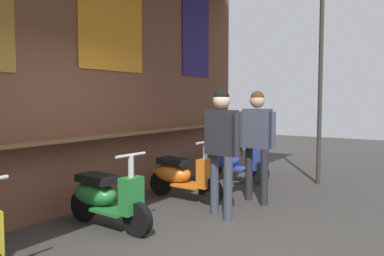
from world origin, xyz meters
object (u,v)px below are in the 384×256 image
(shopper_browsing, at_px, (256,134))
(shopper_passing, at_px, (221,138))
(scooter_green, at_px, (104,196))
(scooter_orange, at_px, (181,175))
(scooter_blue, at_px, (231,161))

(shopper_browsing, bearing_deg, shopper_passing, -7.98)
(scooter_green, relative_size, scooter_orange, 1.00)
(scooter_orange, xyz_separation_m, scooter_blue, (1.73, -0.00, 0.00))
(scooter_green, distance_m, shopper_passing, 1.70)
(scooter_orange, bearing_deg, shopper_browsing, 25.84)
(scooter_green, distance_m, shopper_browsing, 2.50)
(shopper_passing, bearing_deg, scooter_blue, 34.19)
(scooter_green, xyz_separation_m, shopper_passing, (1.16, -1.03, 0.69))
(shopper_passing, bearing_deg, scooter_green, 148.04)
(shopper_browsing, relative_size, shopper_passing, 1.00)
(shopper_browsing, height_order, shopper_passing, shopper_passing)
(scooter_blue, height_order, shopper_passing, shopper_passing)
(scooter_green, relative_size, shopper_passing, 0.81)
(scooter_green, xyz_separation_m, scooter_orange, (1.67, 0.00, 0.00))
(scooter_orange, xyz_separation_m, shopper_browsing, (0.47, -1.10, 0.68))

